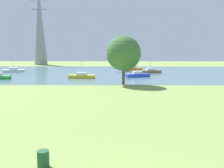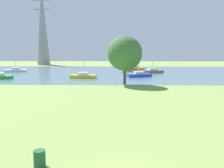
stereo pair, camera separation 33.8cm
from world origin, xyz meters
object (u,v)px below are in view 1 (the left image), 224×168
object	(u,v)px
electricity_pylon	(40,25)
sailboat_blue	(137,75)
sailboat_orange	(133,68)
sailboat_brown	(150,71)
sailboat_white	(13,70)
sailboat_yellow	(82,76)
litter_bin	(43,159)
tree_east_near	(124,53)

from	to	relation	value
electricity_pylon	sailboat_blue	bearing A→B (deg)	-51.71
sailboat_orange	sailboat_brown	bearing A→B (deg)	-64.07
sailboat_white	sailboat_yellow	size ratio (longest dim) A/B	1.19
sailboat_blue	sailboat_yellow	size ratio (longest dim) A/B	1.20
sailboat_orange	sailboat_white	distance (m)	28.68
sailboat_blue	sailboat_yellow	bearing A→B (deg)	-166.98
litter_bin	sailboat_brown	bearing A→B (deg)	76.36
sailboat_yellow	tree_east_near	distance (m)	12.00
sailboat_blue	sailboat_brown	xyz separation A→B (m)	(3.65, 8.16, 0.00)
sailboat_brown	sailboat_yellow	xyz separation A→B (m)	(-14.16, -10.59, -0.02)
litter_bin	tree_east_near	bearing A→B (deg)	80.51
litter_bin	sailboat_blue	bearing A→B (deg)	78.74
sailboat_white	sailboat_brown	bearing A→B (deg)	-2.64
sailboat_white	electricity_pylon	distance (m)	30.42
sailboat_white	sailboat_blue	xyz separation A→B (m)	(27.96, -9.62, 0.00)
litter_bin	sailboat_blue	world-z (taller)	sailboat_blue
sailboat_brown	sailboat_yellow	size ratio (longest dim) A/B	1.21
sailboat_white	electricity_pylon	bearing A→B (deg)	92.89
sailboat_brown	litter_bin	bearing A→B (deg)	-103.64
sailboat_yellow	litter_bin	bearing A→B (deg)	-85.49
tree_east_near	sailboat_orange	bearing A→B (deg)	83.11
sailboat_blue	electricity_pylon	world-z (taller)	electricity_pylon
sailboat_blue	tree_east_near	xyz separation A→B (m)	(-3.03, -10.77, 4.29)
sailboat_blue	sailboat_brown	bearing A→B (deg)	65.88
litter_bin	sailboat_yellow	distance (m)	36.17
sailboat_blue	tree_east_near	size ratio (longest dim) A/B	1.01
sailboat_brown	tree_east_near	size ratio (longest dim) A/B	1.02
litter_bin	sailboat_yellow	bearing A→B (deg)	94.51
sailboat_white	electricity_pylon	xyz separation A→B (m)	(-1.39, 27.56, 12.80)
litter_bin	electricity_pylon	distance (m)	79.75
sailboat_white	tree_east_near	size ratio (longest dim) A/B	1.01
sailboat_orange	sailboat_blue	world-z (taller)	sailboat_blue
sailboat_brown	tree_east_near	bearing A→B (deg)	-109.45
electricity_pylon	sailboat_brown	bearing A→B (deg)	-41.33
sailboat_yellow	sailboat_blue	bearing A→B (deg)	13.02
sailboat_orange	sailboat_blue	size ratio (longest dim) A/B	0.95
sailboat_orange	sailboat_brown	distance (m)	8.06
litter_bin	sailboat_blue	distance (m)	39.24
sailboat_brown	electricity_pylon	world-z (taller)	electricity_pylon
litter_bin	sailboat_yellow	size ratio (longest dim) A/B	0.13
sailboat_blue	sailboat_yellow	distance (m)	10.79
sailboat_white	sailboat_yellow	world-z (taller)	sailboat_white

